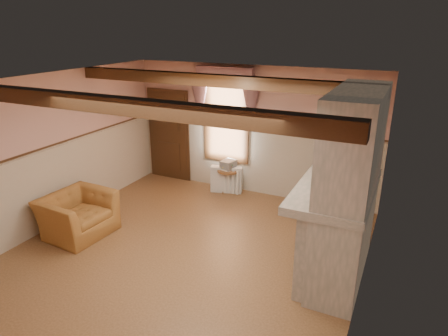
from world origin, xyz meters
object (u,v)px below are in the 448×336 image
at_px(radiator, 226,179).
at_px(bowl, 337,182).
at_px(side_table, 229,181).
at_px(armchair, 78,215).
at_px(mantel_clock, 345,165).
at_px(oil_lamp, 344,164).

bearing_deg(radiator, bowl, -52.55).
bearing_deg(bowl, side_table, 141.81).
xyz_separation_m(armchair, mantel_clock, (4.31, 1.43, 1.15)).
relative_size(radiator, oil_lamp, 2.50).
xyz_separation_m(bowl, oil_lamp, (0.00, 0.59, 0.09)).
height_order(armchair, side_table, armchair).
distance_m(mantel_clock, oil_lamp, 0.08).
distance_m(side_table, radiator, 0.06).
bearing_deg(bowl, oil_lamp, 90.00).
relative_size(radiator, bowl, 1.84).
bearing_deg(oil_lamp, armchair, -162.45).
relative_size(side_table, radiator, 0.79).
height_order(side_table, radiator, radiator).
distance_m(radiator, oil_lamp, 3.35).
bearing_deg(armchair, bowl, -76.05).
xyz_separation_m(mantel_clock, oil_lamp, (0.00, -0.07, 0.04)).
bearing_deg(radiator, side_table, -14.94).
bearing_deg(armchair, mantel_clock, -67.91).
xyz_separation_m(armchair, radiator, (1.60, 2.87, -0.07)).
bearing_deg(oil_lamp, radiator, 151.01).
relative_size(armchair, mantel_clock, 4.80).
bearing_deg(radiator, armchair, -134.06).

